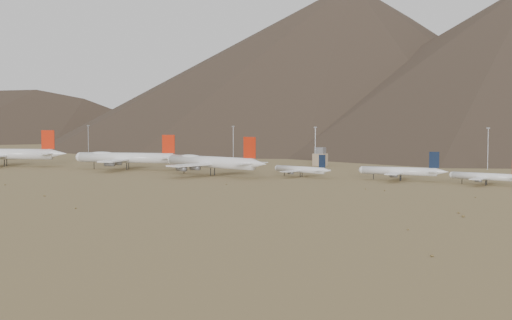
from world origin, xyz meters
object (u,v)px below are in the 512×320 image
at_px(widebody_centre, 126,158).
at_px(widebody_west, 4,154).
at_px(narrowbody_b, 401,171).
at_px(widebody_east, 211,162).
at_px(control_tower, 320,158).
at_px(narrowbody_a, 302,170).

bearing_deg(widebody_centre, widebody_west, 173.63).
bearing_deg(narrowbody_b, widebody_west, 179.72).
distance_m(widebody_west, widebody_east, 157.55).
height_order(widebody_east, control_tower, widebody_east).
relative_size(widebody_centre, widebody_east, 0.99).
xyz_separation_m(widebody_centre, widebody_east, (68.33, -15.18, 0.11)).
xyz_separation_m(narrowbody_a, narrowbody_b, (53.46, 1.90, 0.82)).
bearing_deg(widebody_east, narrowbody_a, 28.62).
bearing_deg(widebody_centre, control_tower, 28.99).
relative_size(widebody_west, widebody_east, 1.06).
bearing_deg(control_tower, widebody_east, -104.03).
relative_size(widebody_west, narrowbody_a, 2.07).
xyz_separation_m(widebody_centre, control_tower, (93.46, 85.39, -2.04)).
distance_m(widebody_west, control_tower, 206.54).
distance_m(widebody_east, control_tower, 103.69).
bearing_deg(narrowbody_b, widebody_east, -174.50).
relative_size(widebody_west, control_tower, 6.33).
xyz_separation_m(widebody_east, control_tower, (25.14, 100.57, -2.15)).
distance_m(widebody_centre, narrowbody_b, 170.14).
height_order(widebody_centre, narrowbody_b, widebody_centre).
bearing_deg(widebody_west, narrowbody_a, -17.04).
relative_size(narrowbody_a, narrowbody_b, 0.81).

